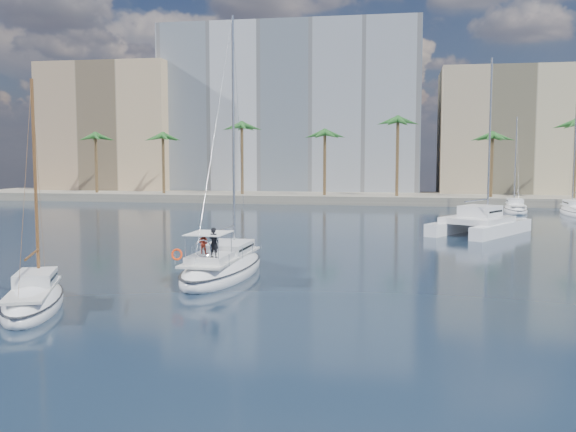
# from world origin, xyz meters

# --- Properties ---
(ground) EXTENTS (160.00, 160.00, 0.00)m
(ground) POSITION_xyz_m (0.00, 0.00, 0.00)
(ground) COLOR black
(ground) RESTS_ON ground
(quay) EXTENTS (120.00, 14.00, 1.20)m
(quay) POSITION_xyz_m (0.00, 61.00, 0.60)
(quay) COLOR gray
(quay) RESTS_ON ground
(building_modern) EXTENTS (42.00, 16.00, 28.00)m
(building_modern) POSITION_xyz_m (-12.00, 73.00, 14.00)
(building_modern) COLOR silver
(building_modern) RESTS_ON ground
(building_tan_left) EXTENTS (22.00, 14.00, 22.00)m
(building_tan_left) POSITION_xyz_m (-42.00, 69.00, 11.00)
(building_tan_left) COLOR tan
(building_tan_left) RESTS_ON ground
(building_beige) EXTENTS (20.00, 14.00, 20.00)m
(building_beige) POSITION_xyz_m (22.00, 70.00, 10.00)
(building_beige) COLOR #BFB189
(building_beige) RESTS_ON ground
(palm_left) EXTENTS (3.60, 3.60, 12.30)m
(palm_left) POSITION_xyz_m (-34.00, 57.00, 10.28)
(palm_left) COLOR brown
(palm_left) RESTS_ON ground
(palm_centre) EXTENTS (3.60, 3.60, 12.30)m
(palm_centre) POSITION_xyz_m (0.00, 57.00, 10.28)
(palm_centre) COLOR brown
(palm_centre) RESTS_ON ground
(main_sloop) EXTENTS (3.86, 10.87, 15.94)m
(main_sloop) POSITION_xyz_m (-3.74, 0.91, 0.51)
(main_sloop) COLOR white
(main_sloop) RESTS_ON ground
(small_sloop) EXTENTS (5.16, 8.09, 11.12)m
(small_sloop) POSITION_xyz_m (-10.00, -8.32, 0.41)
(small_sloop) COLOR white
(small_sloop) RESTS_ON ground
(catamaran) EXTENTS (9.90, 11.73, 15.52)m
(catamaran) POSITION_xyz_m (13.13, 24.07, 1.11)
(catamaran) COLOR white
(catamaran) RESTS_ON ground
(seagull) EXTENTS (1.08, 0.46, 0.20)m
(seagull) POSITION_xyz_m (-5.47, 2.92, 0.58)
(seagull) COLOR silver
(seagull) RESTS_ON ground
(moored_yacht_a) EXTENTS (3.37, 9.52, 11.90)m
(moored_yacht_a) POSITION_xyz_m (20.00, 47.00, 0.00)
(moored_yacht_a) COLOR white
(moored_yacht_a) RESTS_ON ground
(moored_yacht_b) EXTENTS (3.32, 10.83, 13.72)m
(moored_yacht_b) POSITION_xyz_m (26.50, 45.00, 0.00)
(moored_yacht_b) COLOR white
(moored_yacht_b) RESTS_ON ground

